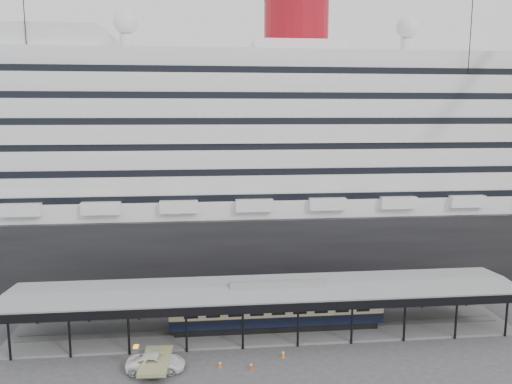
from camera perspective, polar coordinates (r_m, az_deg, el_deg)
ground at (r=53.79m, az=1.79°, el=-17.76°), size 200.00×200.00×0.00m
cruise_ship at (r=80.06m, az=-1.19°, el=4.81°), size 130.00×30.00×43.90m
platform_canopy at (r=57.32m, az=1.11°, el=-13.42°), size 56.00×9.18×5.30m
port_truck at (r=50.97m, az=-11.37°, el=-18.59°), size 5.67×2.86×1.54m
pullman_carriage at (r=57.30m, az=2.36°, el=-12.94°), size 23.71×3.32×23.28m
traffic_cone_left at (r=50.89m, az=-4.12°, el=-19.01°), size 0.45×0.45×0.70m
traffic_cone_mid at (r=50.50m, az=-0.56°, el=-19.21°), size 0.42×0.42×0.71m
traffic_cone_right at (r=52.60m, az=3.13°, el=-17.96°), size 0.51×0.51×0.79m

